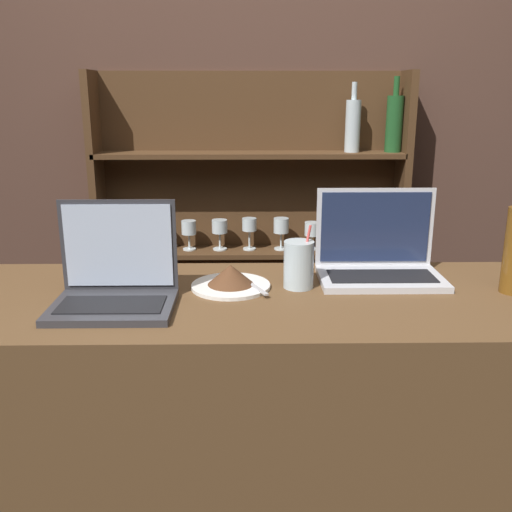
{
  "coord_description": "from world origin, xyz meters",
  "views": [
    {
      "loc": [
        -0.01,
        -1.11,
        1.57
      ],
      "look_at": [
        0.01,
        0.33,
        1.16
      ],
      "focal_mm": 40.0,
      "sensor_mm": 36.0,
      "label": 1
    }
  ],
  "objects_px": {
    "laptop_far": "(378,258)",
    "cake_plate": "(231,279)",
    "water_glass": "(299,264)",
    "laptop_near": "(115,282)"
  },
  "relations": [
    {
      "from": "laptop_far",
      "to": "cake_plate",
      "type": "distance_m",
      "value": 0.43
    },
    {
      "from": "laptop_far",
      "to": "water_glass",
      "type": "distance_m",
      "value": 0.25
    },
    {
      "from": "laptop_far",
      "to": "cake_plate",
      "type": "height_order",
      "value": "laptop_far"
    },
    {
      "from": "cake_plate",
      "to": "laptop_near",
      "type": "bearing_deg",
      "value": -156.37
    },
    {
      "from": "laptop_far",
      "to": "water_glass",
      "type": "xyz_separation_m",
      "value": [
        -0.24,
        -0.08,
        0.01
      ]
    },
    {
      "from": "laptop_near",
      "to": "laptop_far",
      "type": "relative_size",
      "value": 0.86
    },
    {
      "from": "water_glass",
      "to": "laptop_far",
      "type": "bearing_deg",
      "value": 19.76
    },
    {
      "from": "laptop_far",
      "to": "cake_plate",
      "type": "relative_size",
      "value": 1.6
    },
    {
      "from": "cake_plate",
      "to": "water_glass",
      "type": "distance_m",
      "value": 0.19
    },
    {
      "from": "water_glass",
      "to": "cake_plate",
      "type": "bearing_deg",
      "value": -179.22
    }
  ]
}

